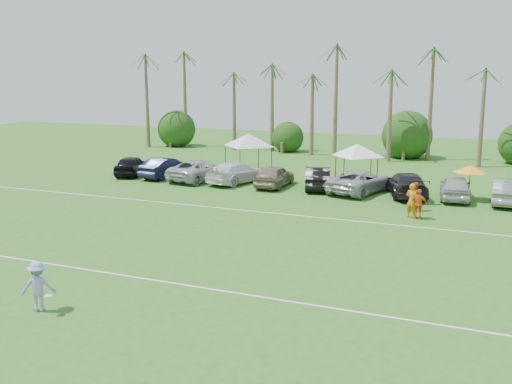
% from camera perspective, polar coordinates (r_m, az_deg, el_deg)
% --- Properties ---
extents(ground, '(120.00, 120.00, 0.00)m').
position_cam_1_polar(ground, '(22.13, -16.78, -9.53)').
color(ground, '#2E641E').
rests_on(ground, ground).
extents(field_lines, '(80.00, 12.10, 0.01)m').
position_cam_1_polar(field_lines, '(28.41, -6.60, -4.38)').
color(field_lines, white).
rests_on(field_lines, ground).
extents(palm_tree_0, '(2.40, 2.40, 8.90)m').
position_cam_1_polar(palm_tree_0, '(64.40, -11.11, 11.13)').
color(palm_tree_0, brown).
rests_on(palm_tree_0, ground).
extents(palm_tree_1, '(2.40, 2.40, 9.90)m').
position_cam_1_polar(palm_tree_1, '(61.80, -7.18, 12.05)').
color(palm_tree_1, brown).
rests_on(palm_tree_1, ground).
extents(palm_tree_2, '(2.40, 2.40, 10.90)m').
position_cam_1_polar(palm_tree_2, '(59.52, -2.90, 12.97)').
color(palm_tree_2, brown).
rests_on(palm_tree_2, ground).
extents(palm_tree_3, '(2.40, 2.40, 11.90)m').
position_cam_1_polar(palm_tree_3, '(57.96, 0.78, 13.86)').
color(palm_tree_3, brown).
rests_on(palm_tree_3, ground).
extents(palm_tree_4, '(2.40, 2.40, 8.90)m').
position_cam_1_polar(palm_tree_4, '(56.57, 4.62, 11.26)').
color(palm_tree_4, brown).
rests_on(palm_tree_4, ground).
extents(palm_tree_5, '(2.40, 2.40, 9.90)m').
position_cam_1_polar(palm_tree_5, '(55.47, 8.66, 12.07)').
color(palm_tree_5, brown).
rests_on(palm_tree_5, ground).
extents(palm_tree_6, '(2.40, 2.40, 10.90)m').
position_cam_1_polar(palm_tree_6, '(54.66, 12.86, 12.82)').
color(palm_tree_6, brown).
rests_on(palm_tree_6, ground).
extents(palm_tree_7, '(2.40, 2.40, 11.90)m').
position_cam_1_polar(palm_tree_7, '(54.15, 17.19, 13.52)').
color(palm_tree_7, brown).
rests_on(palm_tree_7, ground).
extents(palm_tree_8, '(2.40, 2.40, 8.90)m').
position_cam_1_polar(palm_tree_8, '(53.84, 22.41, 10.43)').
color(palm_tree_8, brown).
rests_on(palm_tree_8, ground).
extents(bush_tree_0, '(4.00, 4.00, 4.00)m').
position_cam_1_polar(bush_tree_0, '(63.95, -8.16, 6.12)').
color(bush_tree_0, brown).
rests_on(bush_tree_0, ground).
extents(bush_tree_1, '(4.00, 4.00, 4.00)m').
position_cam_1_polar(bush_tree_1, '(58.46, 2.95, 5.72)').
color(bush_tree_1, brown).
rests_on(bush_tree_1, ground).
extents(bush_tree_2, '(4.00, 4.00, 4.00)m').
position_cam_1_polar(bush_tree_2, '(55.66, 14.73, 5.05)').
color(bush_tree_2, brown).
rests_on(bush_tree_2, ground).
extents(sideline_player_a, '(0.83, 0.69, 1.96)m').
position_cam_1_polar(sideline_player_a, '(32.68, 15.33, -0.85)').
color(sideline_player_a, orange).
rests_on(sideline_player_a, ground).
extents(sideline_player_b, '(1.02, 0.93, 1.70)m').
position_cam_1_polar(sideline_player_b, '(34.45, 15.58, -0.45)').
color(sideline_player_b, orange).
rests_on(sideline_player_b, ground).
extents(sideline_player_c, '(1.04, 0.57, 1.69)m').
position_cam_1_polar(sideline_player_c, '(32.52, 15.99, -1.19)').
color(sideline_player_c, '#DC5918').
rests_on(sideline_player_c, ground).
extents(canopy_tent_left, '(4.48, 4.48, 3.63)m').
position_cam_1_polar(canopy_tent_left, '(46.82, -0.73, 5.87)').
color(canopy_tent_left, black).
rests_on(canopy_tent_left, ground).
extents(canopy_tent_right, '(4.02, 4.02, 3.25)m').
position_cam_1_polar(canopy_tent_right, '(43.08, 10.14, 4.76)').
color(canopy_tent_right, black).
rests_on(canopy_tent_right, ground).
extents(market_umbrella, '(2.03, 2.03, 2.26)m').
position_cam_1_polar(market_umbrella, '(38.21, 20.66, 2.18)').
color(market_umbrella, black).
rests_on(market_umbrella, ground).
extents(frisbee_player, '(1.36, 1.11, 1.73)m').
position_cam_1_polar(frisbee_player, '(20.65, -20.95, -8.80)').
color(frisbee_player, '#9598D4').
rests_on(frisbee_player, ground).
extents(parked_car_0, '(3.23, 4.93, 1.56)m').
position_cam_1_polar(parked_car_0, '(46.23, -12.36, 2.62)').
color(parked_car_0, black).
rests_on(parked_car_0, ground).
extents(parked_car_1, '(2.17, 4.90, 1.56)m').
position_cam_1_polar(parked_car_1, '(44.70, -9.04, 2.44)').
color(parked_car_1, '#121533').
rests_on(parked_car_1, ground).
extents(parked_car_2, '(3.47, 5.97, 1.56)m').
position_cam_1_polar(parked_car_2, '(43.13, -5.65, 2.20)').
color(parked_car_2, '#B4B6BA').
rests_on(parked_car_2, ground).
extents(parked_car_3, '(3.59, 5.78, 1.56)m').
position_cam_1_polar(parked_car_3, '(41.87, -1.92, 1.97)').
color(parked_car_3, white).
rests_on(parked_car_3, ground).
extents(parked_car_4, '(1.90, 4.61, 1.56)m').
position_cam_1_polar(parked_car_4, '(40.47, 1.85, 1.63)').
color(parked_car_4, gray).
rests_on(parked_car_4, ground).
extents(parked_car_5, '(2.94, 5.02, 1.56)m').
position_cam_1_polar(parked_car_5, '(39.95, 6.16, 1.44)').
color(parked_car_5, black).
rests_on(parked_car_5, ground).
extents(parked_car_6, '(3.97, 6.10, 1.56)m').
position_cam_1_polar(parked_car_6, '(38.98, 10.35, 1.06)').
color(parked_car_6, '#A4A5A7').
rests_on(parked_car_6, ground).
extents(parked_car_7, '(3.73, 5.79, 1.56)m').
position_cam_1_polar(parked_car_7, '(38.56, 14.79, 0.75)').
color(parked_car_7, black).
rests_on(parked_car_7, ground).
extents(parked_car_8, '(2.25, 4.73, 1.56)m').
position_cam_1_polar(parked_car_8, '(38.44, 19.31, 0.44)').
color(parked_car_8, '#B2B1B5').
rests_on(parked_car_8, ground).
extents(parked_car_9, '(1.77, 4.78, 1.56)m').
position_cam_1_polar(parked_car_9, '(38.29, 23.83, 0.06)').
color(parked_car_9, gray).
rests_on(parked_car_9, ground).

